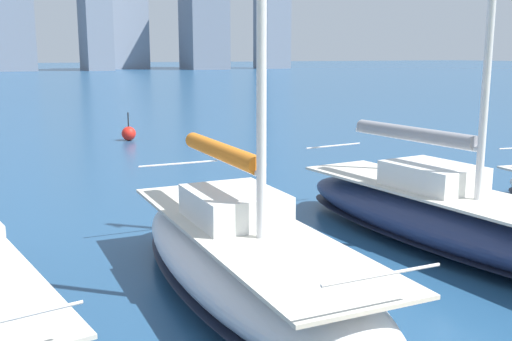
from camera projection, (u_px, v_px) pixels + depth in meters
name	position (u px, v px, depth m)	size (l,w,h in m)	color
sailboat_grey	(448.00, 216.00, 13.31)	(3.02, 9.55, 10.44)	navy
sailboat_orange	(245.00, 256.00, 10.51)	(2.91, 8.62, 13.04)	white
channel_buoy	(129.00, 133.00, 29.75)	(0.70, 0.70, 1.40)	red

